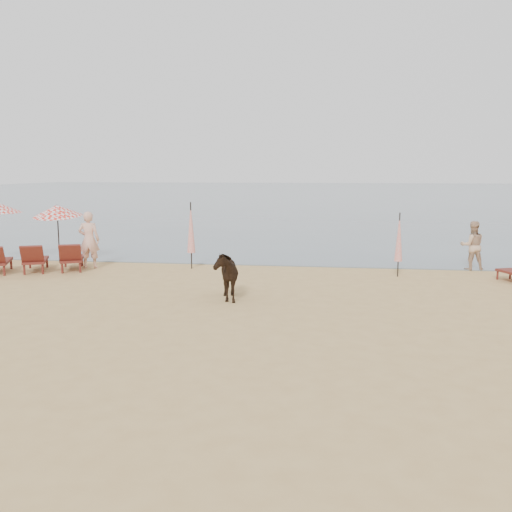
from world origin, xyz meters
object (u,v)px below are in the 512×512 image
at_px(umbrella_open_left_b, 57,211).
at_px(umbrella_closed_right, 399,237).
at_px(cow, 224,274).
at_px(lounger_cluster_left, 35,259).
at_px(umbrella_closed_left, 191,228).
at_px(beachgoer_left, 89,240).
at_px(beachgoer_right_a, 472,246).

bearing_deg(umbrella_open_left_b, umbrella_closed_right, 16.35).
bearing_deg(cow, umbrella_closed_right, 21.75).
bearing_deg(cow, lounger_cluster_left, 139.31).
height_order(umbrella_closed_left, beachgoer_left, umbrella_closed_left).
height_order(umbrella_open_left_b, umbrella_closed_left, umbrella_closed_left).
relative_size(lounger_cluster_left, beachgoer_right_a, 2.09).
bearing_deg(umbrella_open_left_b, umbrella_closed_left, 15.22).
bearing_deg(beachgoer_right_a, lounger_cluster_left, 6.40).
relative_size(umbrella_closed_right, beachgoer_left, 1.04).
relative_size(umbrella_open_left_b, umbrella_closed_right, 1.08).
xyz_separation_m(umbrella_closed_left, beachgoer_left, (-3.50, -0.36, -0.42)).
xyz_separation_m(cow, beachgoer_right_a, (7.39, 5.53, 0.17)).
relative_size(umbrella_closed_left, umbrella_closed_right, 1.12).
bearing_deg(umbrella_closed_left, lounger_cluster_left, -163.70).
bearing_deg(lounger_cluster_left, umbrella_open_left_b, 72.45).
distance_m(umbrella_open_left_b, umbrella_closed_left, 5.14).
bearing_deg(umbrella_closed_right, cow, -140.86).
bearing_deg(cow, beachgoer_right_a, 19.44).
distance_m(lounger_cluster_left, umbrella_closed_right, 11.81).
relative_size(umbrella_closed_right, cow, 1.31).
xyz_separation_m(umbrella_closed_left, umbrella_closed_right, (6.83, -0.52, -0.15)).
bearing_deg(umbrella_open_left_b, beachgoer_right_a, 23.69).
relative_size(lounger_cluster_left, beachgoer_left, 1.77).
bearing_deg(beachgoer_left, umbrella_closed_right, 170.85).
bearing_deg(umbrella_closed_left, umbrella_open_left_b, 173.64).
height_order(cow, beachgoer_left, beachgoer_left).
relative_size(lounger_cluster_left, umbrella_closed_left, 1.52).
bearing_deg(beachgoer_right_a, umbrella_closed_left, 3.03).
relative_size(umbrella_closed_left, beachgoer_right_a, 1.38).
relative_size(umbrella_closed_right, beachgoer_right_a, 1.23).
distance_m(lounger_cluster_left, umbrella_open_left_b, 2.47).
distance_m(cow, beachgoer_right_a, 9.23).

